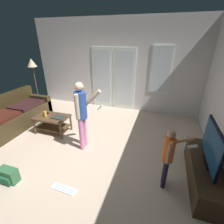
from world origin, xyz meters
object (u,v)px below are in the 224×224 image
coffee_table (52,121)px  floor_lamp (32,66)px  flat_screen_tv (212,146)px  laptop_closed (59,117)px  leather_couch (13,116)px  person_child (169,154)px  backpack (8,176)px  loose_keyboard (64,189)px  tv_remote_black (46,113)px  tv_stand (204,172)px  person_adult (82,111)px  cup_near_edge (45,114)px

coffee_table → floor_lamp: bearing=139.7°
flat_screen_tv → laptop_closed: 3.35m
leather_couch → person_child: bearing=-11.1°
person_child → backpack: bearing=-163.7°
person_child → backpack: person_child is taller
loose_keyboard → tv_remote_black: 2.28m
floor_lamp → laptop_closed: size_ratio=5.00×
coffee_table → backpack: (0.27, -1.65, -0.20)m
tv_stand → floor_lamp: bearing=159.3°
coffee_table → tv_remote_black: tv_remote_black is taller
backpack → tv_remote_black: tv_remote_black is taller
person_child → floor_lamp: bearing=153.6°
leather_couch → tv_remote_black: leather_couch is taller
leather_couch → tv_stand: bearing=-6.3°
coffee_table → person_adult: bearing=-17.6°
leather_couch → coffee_table: leather_couch is taller
floor_lamp → coffee_table: bearing=-40.3°
backpack → cup_near_edge: bearing=104.8°
flat_screen_tv → tv_remote_black: 3.84m
coffee_table → person_adult: (1.08, -0.34, 0.58)m
floor_lamp → person_child: bearing=-26.4°
leather_couch → laptop_closed: leather_couch is taller
leather_couch → backpack: 2.16m
laptop_closed → person_adult: bearing=-16.5°
coffee_table → laptop_closed: size_ratio=2.53×
floor_lamp → laptop_closed: bearing=-36.6°
leather_couch → person_adult: (2.30, -0.25, 0.60)m
leather_couch → tv_remote_black: size_ratio=12.62×
leather_couch → tv_stand: (4.72, -0.52, -0.11)m
leather_couch → floor_lamp: 1.80m
leather_couch → tv_remote_black: 0.99m
loose_keyboard → tv_remote_black: tv_remote_black is taller
person_adult → backpack: bearing=-121.9°
laptop_closed → cup_near_edge: bearing=-169.3°
tv_remote_black → laptop_closed: bearing=-15.2°
flat_screen_tv → person_child: bearing=-156.0°
backpack → person_child: bearing=16.3°
cup_near_edge → floor_lamp: bearing=135.8°
tv_remote_black → person_adult: bearing=-21.0°
tv_stand → tv_remote_black: tv_remote_black is taller
person_adult → backpack: person_adult is taller
person_adult → cup_near_edge: size_ratio=11.86×
person_child → backpack: size_ratio=3.28×
flat_screen_tv → person_adult: bearing=173.7°
floor_lamp → laptop_closed: floor_lamp is taller
loose_keyboard → person_child: bearing=21.2°
flat_screen_tv → backpack: (-3.23, -1.04, -0.62)m
floor_lamp → tv_remote_black: size_ratio=9.96×
tv_stand → flat_screen_tv: (-0.00, 0.00, 0.55)m
leather_couch → floor_lamp: (-0.29, 1.37, 1.13)m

